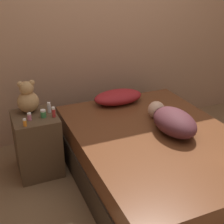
# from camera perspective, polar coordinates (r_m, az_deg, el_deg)

# --- Properties ---
(ground_plane) EXTENTS (12.00, 12.00, 0.00)m
(ground_plane) POSITION_cam_1_polar(r_m,az_deg,el_deg) (3.05, 7.77, -12.45)
(ground_plane) COLOR brown
(wall_back) EXTENTS (8.00, 0.06, 2.60)m
(wall_back) POSITION_cam_1_polar(r_m,az_deg,el_deg) (3.59, -1.44, 16.31)
(wall_back) COLOR tan
(wall_back) RESTS_ON ground_plane
(bed) EXTENTS (1.39, 1.94, 0.50)m
(bed) POSITION_cam_1_polar(r_m,az_deg,el_deg) (2.91, 8.06, -8.55)
(bed) COLOR #2D2319
(bed) RESTS_ON ground_plane
(nightstand) EXTENTS (0.40, 0.45, 0.60)m
(nightstand) POSITION_cam_1_polar(r_m,az_deg,el_deg) (3.10, -13.48, -5.65)
(nightstand) COLOR brown
(nightstand) RESTS_ON ground_plane
(pillow) EXTENTS (0.54, 0.30, 0.14)m
(pillow) POSITION_cam_1_polar(r_m,az_deg,el_deg) (3.35, 1.12, 2.77)
(pillow) COLOR maroon
(pillow) RESTS_ON bed
(person_lying) EXTENTS (0.35, 0.67, 0.21)m
(person_lying) POSITION_cam_1_polar(r_m,az_deg,el_deg) (2.82, 10.97, -1.53)
(person_lying) COLOR #4C2328
(person_lying) RESTS_ON bed
(teddy_bear) EXTENTS (0.20, 0.20, 0.31)m
(teddy_bear) POSITION_cam_1_polar(r_m,az_deg,el_deg) (3.00, -15.15, 2.39)
(teddy_bear) COLOR tan
(teddy_bear) RESTS_ON nightstand
(bottle_red) EXTENTS (0.03, 0.03, 0.10)m
(bottle_red) POSITION_cam_1_polar(r_m,az_deg,el_deg) (2.88, -10.62, -0.03)
(bottle_red) COLOR #B72D2D
(bottle_red) RESTS_ON nightstand
(bottle_orange) EXTENTS (0.03, 0.03, 0.07)m
(bottle_orange) POSITION_cam_1_polar(r_m,az_deg,el_deg) (2.78, -15.66, -1.87)
(bottle_orange) COLOR orange
(bottle_orange) RESTS_ON nightstand
(bottle_pink) EXTENTS (0.04, 0.04, 0.07)m
(bottle_pink) POSITION_cam_1_polar(r_m,az_deg,el_deg) (2.88, -14.88, -0.81)
(bottle_pink) COLOR pink
(bottle_pink) RESTS_ON nightstand
(bottle_green) EXTENTS (0.05, 0.05, 0.07)m
(bottle_green) POSITION_cam_1_polar(r_m,az_deg,el_deg) (2.90, -12.46, -0.30)
(bottle_green) COLOR #3D8E4C
(bottle_green) RESTS_ON nightstand
(bottle_clear) EXTENTS (0.03, 0.03, 0.10)m
(bottle_clear) POSITION_cam_1_polar(r_m,az_deg,el_deg) (2.98, -11.43, 0.80)
(bottle_clear) COLOR silver
(bottle_clear) RESTS_ON nightstand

